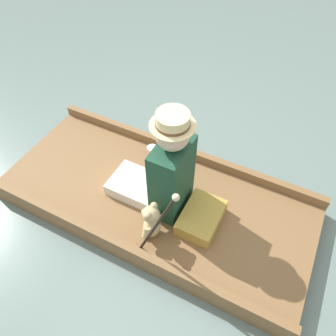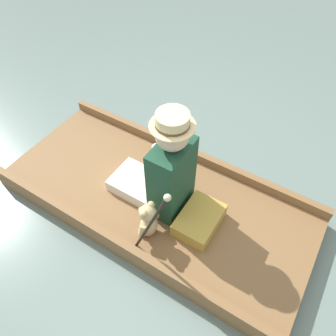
% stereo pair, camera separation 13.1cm
% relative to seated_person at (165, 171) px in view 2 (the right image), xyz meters
% --- Properties ---
extents(ground_plane, '(16.00, 16.00, 0.00)m').
position_rel_seated_person_xyz_m(ground_plane, '(0.01, 0.10, -0.51)').
color(ground_plane, slate).
extents(punt_boat, '(1.14, 2.62, 0.22)m').
position_rel_seated_person_xyz_m(punt_boat, '(0.01, 0.10, -0.44)').
color(punt_boat, brown).
rests_on(punt_boat, ground_plane).
extents(seat_cushion, '(0.41, 0.28, 0.12)m').
position_rel_seated_person_xyz_m(seat_cushion, '(-0.05, -0.34, -0.32)').
color(seat_cushion, '#B7933D').
rests_on(seat_cushion, punt_boat).
extents(seated_person, '(0.37, 0.70, 0.96)m').
position_rel_seated_person_xyz_m(seated_person, '(0.00, 0.00, 0.00)').
color(seated_person, white).
rests_on(seated_person, punt_boat).
extents(teddy_bear, '(0.24, 0.14, 0.35)m').
position_rel_seated_person_xyz_m(teddy_bear, '(-0.31, -0.05, -0.22)').
color(teddy_bear, tan).
rests_on(teddy_bear, punt_boat).
extents(wine_glass, '(0.10, 0.10, 0.13)m').
position_rel_seated_person_xyz_m(wine_glass, '(0.39, 0.33, -0.29)').
color(wine_glass, silver).
rests_on(wine_glass, punt_boat).
extents(walking_cane, '(0.04, 0.31, 0.84)m').
position_rel_seated_person_xyz_m(walking_cane, '(-0.46, -0.20, 0.11)').
color(walking_cane, black).
rests_on(walking_cane, punt_boat).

